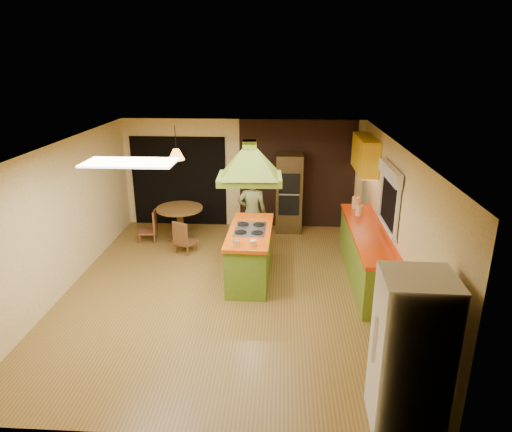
# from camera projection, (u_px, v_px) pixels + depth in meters

# --- Properties ---
(ground) EXTENTS (6.50, 6.50, 0.00)m
(ground) POSITION_uv_depth(u_px,v_px,m) (227.00, 289.00, 7.89)
(ground) COLOR olive
(ground) RESTS_ON ground
(room_walls) EXTENTS (5.50, 6.50, 6.50)m
(room_walls) POSITION_uv_depth(u_px,v_px,m) (226.00, 221.00, 7.48)
(room_walls) COLOR beige
(room_walls) RESTS_ON ground
(ceiling_plane) EXTENTS (6.50, 6.50, 0.00)m
(ceiling_plane) POSITION_uv_depth(u_px,v_px,m) (224.00, 146.00, 7.07)
(ceiling_plane) COLOR silver
(ceiling_plane) RESTS_ON room_walls
(brick_panel) EXTENTS (2.64, 0.03, 2.50)m
(brick_panel) POSITION_uv_depth(u_px,v_px,m) (297.00, 175.00, 10.45)
(brick_panel) COLOR #381E14
(brick_panel) RESTS_ON ground
(nook_opening) EXTENTS (2.20, 0.03, 2.10)m
(nook_opening) POSITION_uv_depth(u_px,v_px,m) (179.00, 181.00, 10.67)
(nook_opening) COLOR black
(nook_opening) RESTS_ON ground
(right_counter) EXTENTS (0.62, 3.05, 0.92)m
(right_counter) POSITION_uv_depth(u_px,v_px,m) (367.00, 254.00, 8.17)
(right_counter) COLOR olive
(right_counter) RESTS_ON ground
(upper_cabinets) EXTENTS (0.34, 1.40, 0.70)m
(upper_cabinets) POSITION_uv_depth(u_px,v_px,m) (365.00, 154.00, 9.18)
(upper_cabinets) COLOR yellow
(upper_cabinets) RESTS_ON room_walls
(window_right) EXTENTS (0.12, 1.35, 1.06)m
(window_right) POSITION_uv_depth(u_px,v_px,m) (390.00, 187.00, 7.53)
(window_right) COLOR black
(window_right) RESTS_ON room_walls
(fluor_panel) EXTENTS (1.20, 0.60, 0.03)m
(fluor_panel) POSITION_uv_depth(u_px,v_px,m) (130.00, 163.00, 6.00)
(fluor_panel) COLOR white
(fluor_panel) RESTS_ON ceiling_plane
(kitchen_island) EXTENTS (0.79, 1.87, 0.94)m
(kitchen_island) POSITION_uv_depth(u_px,v_px,m) (250.00, 253.00, 8.17)
(kitchen_island) COLOR olive
(kitchen_island) RESTS_ON ground
(range_hood) EXTENTS (1.11, 0.82, 0.80)m
(range_hood) POSITION_uv_depth(u_px,v_px,m) (250.00, 156.00, 7.59)
(range_hood) COLOR olive
(range_hood) RESTS_ON ceiling_plane
(man) EXTENTS (0.60, 0.40, 1.61)m
(man) POSITION_uv_depth(u_px,v_px,m) (252.00, 213.00, 9.27)
(man) COLOR brown
(man) RESTS_ON ground
(refrigerator) EXTENTS (0.75, 0.71, 1.77)m
(refrigerator) POSITION_uv_depth(u_px,v_px,m) (410.00, 353.00, 4.75)
(refrigerator) COLOR white
(refrigerator) RESTS_ON ground
(wall_oven) EXTENTS (0.60, 0.61, 1.78)m
(wall_oven) POSITION_uv_depth(u_px,v_px,m) (289.00, 193.00, 10.31)
(wall_oven) COLOR #4D3818
(wall_oven) RESTS_ON ground
(dining_table) EXTENTS (1.00, 1.00, 0.75)m
(dining_table) POSITION_uv_depth(u_px,v_px,m) (180.00, 217.00, 9.87)
(dining_table) COLOR brown
(dining_table) RESTS_ON ground
(chair_left) EXTENTS (0.41, 0.41, 0.68)m
(chair_left) POSITION_uv_depth(u_px,v_px,m) (148.00, 226.00, 9.87)
(chair_left) COLOR brown
(chair_left) RESTS_ON ground
(chair_near) EXTENTS (0.51, 0.51, 0.69)m
(chair_near) POSITION_uv_depth(u_px,v_px,m) (186.00, 236.00, 9.30)
(chair_near) COLOR brown
(chair_near) RESTS_ON ground
(pendant_lamp) EXTENTS (0.43, 0.43, 0.22)m
(pendant_lamp) POSITION_uv_depth(u_px,v_px,m) (176.00, 154.00, 9.42)
(pendant_lamp) COLOR #FF9E3F
(pendant_lamp) RESTS_ON ceiling_plane
(canister_large) EXTENTS (0.17, 0.17, 0.23)m
(canister_large) POSITION_uv_depth(u_px,v_px,m) (356.00, 203.00, 9.16)
(canister_large) COLOR beige
(canister_large) RESTS_ON right_counter
(canister_medium) EXTENTS (0.15, 0.15, 0.20)m
(canister_medium) POSITION_uv_depth(u_px,v_px,m) (359.00, 210.00, 8.75)
(canister_medium) COLOR beige
(canister_medium) RESTS_ON right_counter
(canister_small) EXTENTS (0.14, 0.14, 0.15)m
(canister_small) POSITION_uv_depth(u_px,v_px,m) (359.00, 210.00, 8.81)
(canister_small) COLOR beige
(canister_small) RESTS_ON right_counter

